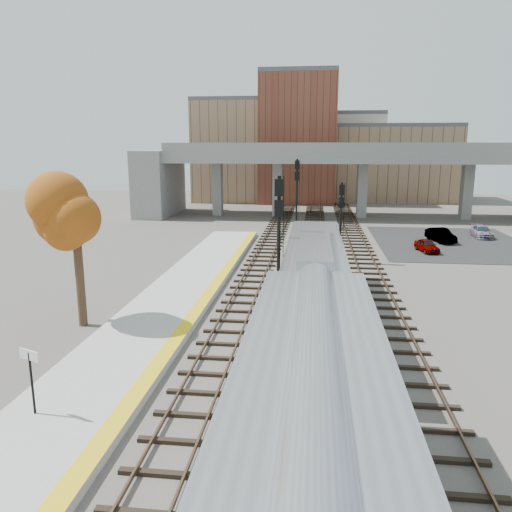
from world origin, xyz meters
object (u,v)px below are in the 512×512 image
(signal_mast_far, at_px, (297,193))
(locomotive, at_px, (314,279))
(tree, at_px, (75,218))
(car_a, at_px, (427,246))
(car_c, at_px, (482,232))
(signal_mast_near, at_px, (279,240))
(signal_mast_mid, at_px, (340,225))
(car_b, at_px, (441,235))

(signal_mast_far, bearing_deg, locomotive, -86.11)
(tree, xyz_separation_m, car_a, (21.70, 20.87, -5.07))
(tree, distance_m, car_a, 30.53)
(signal_mast_far, xyz_separation_m, car_c, (18.98, -4.10, -3.33))
(signal_mast_near, distance_m, car_c, 30.65)
(signal_mast_mid, bearing_deg, car_b, 43.99)
(signal_mast_far, relative_size, tree, 1.01)
(signal_mast_far, relative_size, car_a, 2.39)
(car_a, relative_size, car_b, 0.81)
(locomotive, bearing_deg, car_a, 62.39)
(signal_mast_far, height_order, tree, signal_mast_far)
(signal_mast_near, xyz_separation_m, signal_mast_far, (0.00, 27.96, 0.16))
(car_c, bearing_deg, car_a, -128.91)
(signal_mast_far, xyz_separation_m, car_a, (11.91, -12.14, -3.36))
(signal_mast_mid, relative_size, car_c, 1.61)
(tree, distance_m, car_b, 35.60)
(signal_mast_mid, distance_m, car_c, 19.82)
(tree, bearing_deg, car_a, 43.87)
(locomotive, bearing_deg, car_b, 62.91)
(locomotive, relative_size, tree, 2.50)
(signal_mast_near, distance_m, car_b, 25.35)
(car_b, bearing_deg, signal_mast_far, 138.47)
(signal_mast_far, relative_size, car_b, 1.93)
(signal_mast_near, distance_m, car_a, 20.06)
(signal_mast_far, distance_m, tree, 34.47)
(signal_mast_near, bearing_deg, car_a, 53.03)
(signal_mast_near, height_order, car_b, signal_mast_near)
(locomotive, xyz_separation_m, car_b, (12.12, 23.69, -1.58))
(locomotive, height_order, signal_mast_near, signal_mast_near)
(signal_mast_far, distance_m, car_c, 19.70)
(signal_mast_mid, xyz_separation_m, car_c, (14.88, 12.87, -2.40))
(locomotive, relative_size, signal_mast_far, 2.47)
(signal_mast_mid, xyz_separation_m, signal_mast_far, (-4.10, 16.97, 0.93))
(locomotive, distance_m, car_c, 31.71)
(signal_mast_near, bearing_deg, signal_mast_mid, 69.54)
(signal_mast_near, xyz_separation_m, tree, (-9.80, -5.05, 1.87))
(tree, distance_m, car_c, 41.10)
(car_c, bearing_deg, car_b, -144.51)
(signal_mast_mid, relative_size, signal_mast_far, 0.82)
(locomotive, bearing_deg, car_c, 57.78)
(signal_mast_near, xyz_separation_m, car_c, (18.98, 23.85, -3.17))
(signal_mast_near, xyz_separation_m, car_a, (11.91, 15.82, -3.20))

